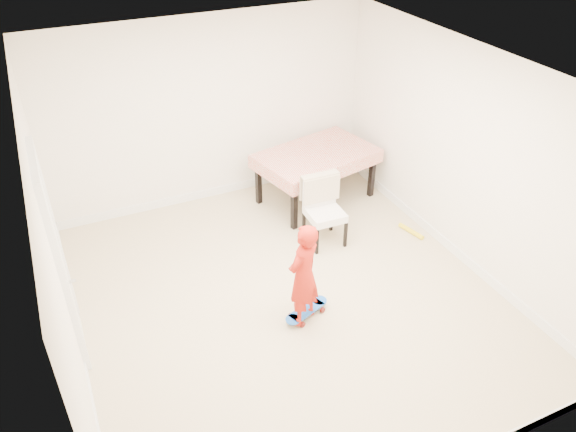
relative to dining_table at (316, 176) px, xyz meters
name	(u,v)px	position (x,y,z in m)	size (l,w,h in m)	color
ground	(287,296)	(-1.26, -1.77, -0.38)	(5.00, 5.00, 0.00)	#C8B48B
ceiling	(287,77)	(-1.26, -1.77, 2.20)	(4.50, 5.00, 0.04)	white
wall_back	(211,112)	(-1.26, 0.71, 0.92)	(4.50, 0.04, 2.60)	white
wall_front	(440,372)	(-1.26, -4.25, 0.92)	(4.50, 0.04, 2.60)	white
wall_left	(56,255)	(-3.49, -1.77, 0.92)	(0.04, 5.00, 2.60)	white
wall_right	(463,157)	(0.97, -1.77, 0.92)	(0.04, 5.00, 2.60)	white
door	(60,261)	(-3.48, -1.47, 0.65)	(0.10, 0.94, 2.11)	white
baseboard_back	(217,191)	(-1.26, 0.72, -0.32)	(4.50, 0.02, 0.12)	white
baseboard_left	(83,355)	(-3.50, -1.77, -0.32)	(0.02, 5.00, 0.12)	white
baseboard_right	(447,244)	(0.98, -1.77, -0.32)	(0.02, 5.00, 0.12)	white
dining_table	(316,176)	(0.00, 0.00, 0.00)	(1.61, 1.01, 0.75)	red
dining_chair	(325,212)	(-0.38, -1.00, 0.08)	(0.50, 0.58, 0.91)	white
skateboard	(306,312)	(-1.20, -2.14, -0.33)	(0.58, 0.21, 0.09)	blue
child	(303,278)	(-1.28, -2.20, 0.22)	(0.44, 0.29, 1.20)	red
foam_toy	(411,231)	(0.76, -1.31, -0.35)	(0.06, 0.06, 0.40)	yellow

